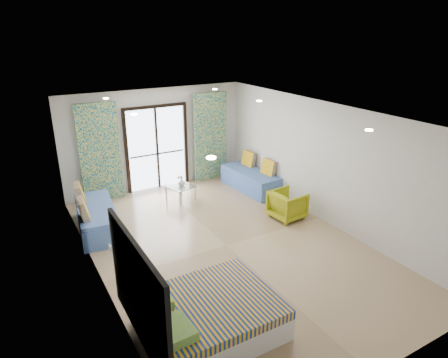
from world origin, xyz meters
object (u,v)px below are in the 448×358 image
daybed_right (251,179)px  armchair (288,204)px  coffee_table (180,187)px  daybed_left (96,217)px  bed (208,316)px

daybed_right → armchair: 1.92m
daybed_right → coffee_table: 2.00m
coffee_table → armchair: size_ratio=1.05×
coffee_table → daybed_right: bearing=-7.3°
daybed_left → daybed_right: size_ratio=1.05×
bed → daybed_left: (-0.64, 4.01, 0.02)m
bed → armchair: armchair is taller
armchair → coffee_table: bearing=33.4°
bed → coffee_table: 4.81m
coffee_table → daybed_left: bearing=-166.8°
daybed_left → coffee_table: bearing=20.3°
bed → armchair: bearing=35.4°
daybed_left → daybed_right: (4.23, 0.27, -0.01)m
daybed_right → armchair: bearing=-101.4°
bed → daybed_right: (3.59, 4.28, 0.01)m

